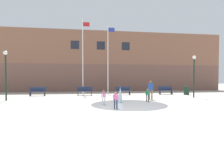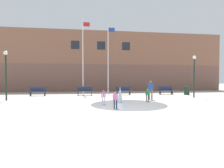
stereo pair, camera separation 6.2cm
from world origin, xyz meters
The scene contains 16 objects.
ground_plane centered at (0.00, 0.00, 0.00)m, with size 100.00×100.00×0.00m, color #B2ADA3.
library_building centered at (0.00, 18.98, 4.21)m, with size 36.00×6.05×8.42m.
splash_fountain centered at (0.63, 3.92, 0.31)m, with size 5.13×5.13×1.20m.
park_bench_far_left centered at (-6.91, 10.59, 0.48)m, with size 1.60×0.44×0.91m.
park_bench_left_of_flagpoles centered at (-2.13, 10.47, 0.48)m, with size 1.60×0.44×0.91m.
park_bench_center centered at (2.01, 10.49, 0.48)m, with size 1.60×0.44×0.91m.
park_bench_under_right_flagpole centered at (6.89, 10.48, 0.48)m, with size 1.60×0.44×0.91m.
child_with_pink_shirt centered at (-0.75, 3.64, 0.58)m, with size 0.31×0.23×0.99m.
adult_near_bench centered at (3.34, 5.70, 0.93)m, with size 0.50×0.28×1.59m.
child_running centered at (2.74, 4.73, 0.58)m, with size 0.31×0.15×0.99m.
child_in_fountain centered at (-0.20, 1.95, 0.58)m, with size 0.31×0.24×0.99m.
flagpole_left centered at (-2.32, 11.25, 4.41)m, with size 0.80×0.10×8.32m.
flagpole_right centered at (0.46, 11.25, 4.17)m, with size 0.80×0.10×7.85m.
lamp_post_left_lane centered at (-8.34, 6.91, 2.60)m, with size 0.32×0.32×3.99m.
lamp_post_right_lane centered at (8.05, 6.98, 2.56)m, with size 0.32×0.32×3.92m.
trash_can centered at (8.97, 9.72, 0.45)m, with size 0.56×0.56×0.90m, color #193323.
Camera 1 is at (-1.84, -8.15, 1.74)m, focal length 28.00 mm.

